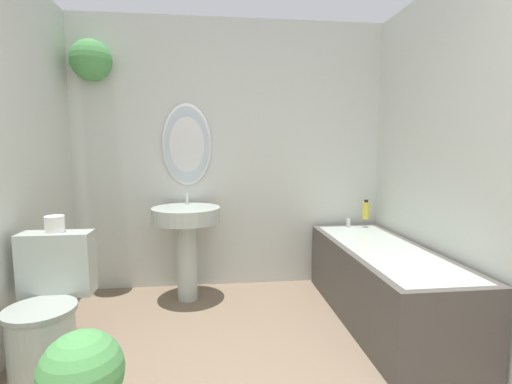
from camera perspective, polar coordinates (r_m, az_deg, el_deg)
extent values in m
cube|color=silver|center=(3.41, -3.74, 5.60)|extent=(2.90, 0.06, 2.40)
ellipsoid|color=silver|center=(3.36, -10.57, 7.16)|extent=(0.43, 0.02, 0.72)
ellipsoid|color=silver|center=(3.36, -10.58, 7.16)|extent=(0.39, 0.01, 0.68)
cylinder|color=#9E6042|center=(3.50, -24.13, 19.23)|extent=(0.15, 0.15, 0.08)
sphere|color=#4C934C|center=(3.49, -24.07, 18.03)|extent=(0.33, 0.33, 0.33)
cube|color=silver|center=(2.52, 32.65, 4.18)|extent=(0.06, 2.96, 2.40)
cylinder|color=#B2BCB2|center=(2.50, -30.00, -19.70)|extent=(0.34, 0.34, 0.38)
cylinder|color=#97A097|center=(2.42, -30.29, -15.38)|extent=(0.37, 0.37, 0.02)
cube|color=#B2BCB2|center=(2.58, -28.26, -9.65)|extent=(0.41, 0.16, 0.38)
cylinder|color=#B2BCB2|center=(3.20, -10.56, -10.39)|extent=(0.17, 0.17, 0.66)
cylinder|color=#B2BCB2|center=(3.11, -10.71, -3.46)|extent=(0.56, 0.56, 0.12)
cylinder|color=silver|center=(3.24, -10.57, -1.05)|extent=(0.02, 0.02, 0.10)
cube|color=#4C4742|center=(2.96, 18.94, -13.28)|extent=(0.62, 1.64, 0.54)
cube|color=#B2BCB2|center=(2.88, 19.13, -8.55)|extent=(0.52, 1.54, 0.04)
cylinder|color=silver|center=(3.52, 14.04, -4.68)|extent=(0.04, 0.04, 0.08)
cylinder|color=gold|center=(3.54, 16.54, -2.75)|extent=(0.06, 0.06, 0.15)
cylinder|color=black|center=(3.53, 16.59, -1.33)|extent=(0.03, 0.03, 0.02)
sphere|color=#4C934C|center=(1.96, -25.25, -23.83)|extent=(0.37, 0.37, 0.37)
cylinder|color=white|center=(2.53, -28.56, -4.37)|extent=(0.11, 0.11, 0.10)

